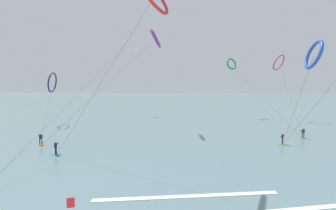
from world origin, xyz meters
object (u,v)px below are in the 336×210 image
object	(u,v)px
surfer_coral	(303,134)
beach_flag	(69,210)
kite_magenta	(279,63)
surfer_teal	(56,149)
kite_violet	(155,38)
kite_navy	(52,82)
surfer_amber	(41,140)
surfer_lime	(282,140)
kite_ivory	(126,45)
kite_cobalt	(314,55)
kite_emerald	(232,64)

from	to	relation	value
surfer_coral	beach_flag	world-z (taller)	beach_flag
surfer_coral	beach_flag	size ratio (longest dim) A/B	0.72
kite_magenta	surfer_coral	bearing A→B (deg)	37.91
surfer_teal	kite_violet	xyz separation A→B (m)	(11.42, 17.49, 16.87)
kite_violet	kite_navy	xyz separation A→B (m)	(-22.98, 4.46, -8.55)
surfer_coral	surfer_amber	distance (m)	40.49
surfer_lime	kite_ivory	distance (m)	49.95
kite_navy	kite_ivory	bearing A→B (deg)	138.33
kite_cobalt	kite_emerald	size ratio (longest dim) A/B	0.55
surfer_coral	kite_navy	world-z (taller)	kite_navy
surfer_lime	kite_ivory	xyz separation A→B (m)	(-29.25, 35.56, 19.37)
kite_cobalt	kite_emerald	bearing A→B (deg)	-166.49
surfer_teal	surfer_lime	distance (m)	30.96
kite_navy	beach_flag	xyz separation A→B (m)	(19.85, -36.57, -7.56)
kite_ivory	kite_navy	xyz separation A→B (m)	(-12.90, -18.39, -11.05)
kite_ivory	surfer_amber	bearing A→B (deg)	153.75
kite_navy	kite_magenta	distance (m)	53.47
beach_flag	kite_navy	bearing A→B (deg)	118.50
surfer_teal	kite_navy	xyz separation A→B (m)	(-11.57, 21.95, 8.31)
kite_violet	kite_emerald	distance (m)	25.86
surfer_teal	kite_violet	size ratio (longest dim) A/B	0.09
surfer_amber	surfer_teal	distance (m)	6.27
surfer_coral	kite_violet	world-z (taller)	kite_violet
surfer_lime	kite_magenta	bearing A→B (deg)	-5.34
surfer_lime	kite_ivory	bearing A→B (deg)	57.87
kite_emerald	kite_magenta	xyz separation A→B (m)	(10.25, -5.09, -0.11)
kite_violet	beach_flag	size ratio (longest dim) A/B	8.34
kite_navy	beach_flag	bearing A→B (deg)	21.89
kite_navy	surfer_teal	bearing A→B (deg)	21.18
surfer_coral	kite_emerald	xyz separation A→B (m)	(-4.86, 25.48, 13.30)
kite_violet	surfer_teal	bearing A→B (deg)	143.67
surfer_coral	surfer_teal	size ratio (longest dim) A/B	1.00
surfer_coral	kite_navy	distance (m)	49.96
surfer_teal	surfer_amber	bearing A→B (deg)	39.42
kite_magenta	beach_flag	xyz separation A→B (m)	(-32.94, -43.55, -12.44)
surfer_teal	surfer_lime	size ratio (longest dim) A/B	1.00
kite_emerald	surfer_lime	bearing A→B (deg)	-119.88
surfer_coral	surfer_teal	bearing A→B (deg)	82.08
kite_cobalt	kite_emerald	xyz separation A→B (m)	(-2.31, 30.91, 1.43)
kite_cobalt	beach_flag	xyz separation A→B (m)	(-25.00, -17.73, -11.12)
kite_violet	beach_flag	bearing A→B (deg)	171.23
surfer_teal	kite_magenta	bearing A→B (deg)	-60.63
kite_cobalt	surfer_lime	bearing A→B (deg)	-112.38
surfer_coral	kite_violet	xyz separation A→B (m)	(-24.42, 8.95, 16.87)
surfer_teal	kite_cobalt	bearing A→B (deg)	-90.34
kite_ivory	kite_magenta	bearing A→B (deg)	-123.06
surfer_amber	beach_flag	world-z (taller)	beach_flag
surfer_lime	kite_magenta	world-z (taller)	kite_magenta
beach_flag	kite_cobalt	bearing A→B (deg)	35.35
kite_magenta	kite_violet	bearing A→B (deg)	-16.30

